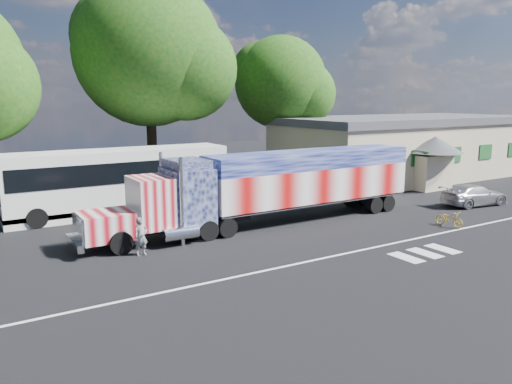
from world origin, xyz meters
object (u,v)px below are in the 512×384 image
parked_car (474,195)px  semi_truck (275,185)px  tree_n_mid (151,53)px  woman (141,236)px  bicycle (449,219)px  tree_ne_a (282,83)px  coach_bus (120,180)px

parked_car → semi_truck: bearing=86.3°
semi_truck → tree_n_mid: size_ratio=1.29×
semi_truck → woman: size_ratio=11.42×
bicycle → woman: bearing=162.5°
tree_ne_a → tree_n_mid: (-11.52, -0.59, 1.88)m
semi_truck → bicycle: size_ratio=11.98×
tree_ne_a → tree_n_mid: tree_n_mid is taller
parked_car → bicycle: 6.49m
coach_bus → bicycle: size_ratio=8.02×
coach_bus → tree_ne_a: (15.75, 5.94, 6.01)m
parked_car → tree_n_mid: 23.64m
bicycle → tree_n_mid: size_ratio=0.11×
coach_bus → woman: (-1.72, -8.70, -1.11)m
semi_truck → parked_car: bearing=-11.7°
woman → tree_ne_a: bearing=34.7°
bicycle → tree_ne_a: bearing=80.6°
parked_car → tree_ne_a: bearing=22.5°
parked_car → tree_ne_a: (-4.08, 15.80, 7.30)m
parked_car → tree_ne_a: tree_ne_a is taller
tree_ne_a → coach_bus: bearing=-159.3°
parked_car → woman: (-21.54, 1.15, 0.18)m
coach_bus → woman: 8.94m
semi_truck → coach_bus: semi_truck is taller
coach_bus → parked_car: (19.82, -9.86, -1.29)m
coach_bus → bicycle: (13.92, -12.53, -1.53)m
bicycle → tree_ne_a: 20.03m
parked_car → tree_n_mid: size_ratio=0.30×
parked_car → woman: woman is taller
bicycle → tree_ne_a: (1.83, 18.47, 7.54)m
woman → tree_n_mid: 17.71m
woman → tree_n_mid: tree_n_mid is taller
woman → tree_ne_a: size_ratio=0.14×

